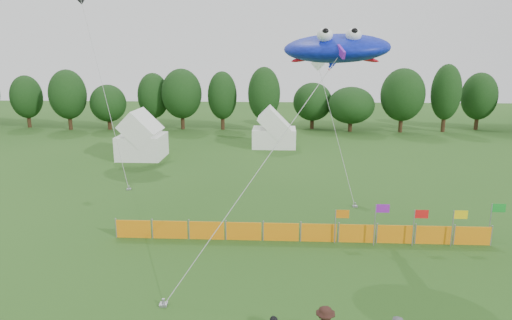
{
  "coord_description": "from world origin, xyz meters",
  "views": [
    {
      "loc": [
        1.03,
        -13.56,
        9.82
      ],
      "look_at": [
        0.0,
        6.0,
        5.2
      ],
      "focal_mm": 32.0,
      "sensor_mm": 36.0,
      "label": 1
    }
  ],
  "objects_px": {
    "barrier_fence": "(300,232)",
    "tent_left": "(142,139)",
    "tent_right": "(274,132)",
    "stingray_kite": "(335,49)"
  },
  "relations": [
    {
      "from": "barrier_fence",
      "to": "tent_left",
      "type": "bearing_deg",
      "value": 126.64
    },
    {
      "from": "tent_right",
      "to": "barrier_fence",
      "type": "xyz_separation_m",
      "value": [
        1.73,
        -25.11,
        -1.15
      ]
    },
    {
      "from": "tent_left",
      "to": "stingray_kite",
      "type": "height_order",
      "value": "stingray_kite"
    },
    {
      "from": "tent_right",
      "to": "barrier_fence",
      "type": "height_order",
      "value": "tent_right"
    },
    {
      "from": "tent_left",
      "to": "barrier_fence",
      "type": "distance_m",
      "value": 23.87
    },
    {
      "from": "tent_right",
      "to": "barrier_fence",
      "type": "relative_size",
      "value": 0.23
    },
    {
      "from": "tent_right",
      "to": "stingray_kite",
      "type": "xyz_separation_m",
      "value": [
        3.45,
        -23.29,
        8.37
      ]
    },
    {
      "from": "tent_left",
      "to": "tent_right",
      "type": "distance_m",
      "value": 13.86
    },
    {
      "from": "tent_right",
      "to": "stingray_kite",
      "type": "height_order",
      "value": "stingray_kite"
    },
    {
      "from": "tent_right",
      "to": "barrier_fence",
      "type": "distance_m",
      "value": 25.2
    }
  ]
}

